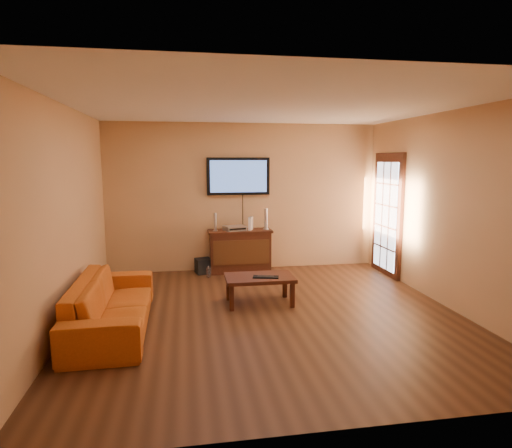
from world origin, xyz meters
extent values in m
plane|color=#391F10|center=(0.00, 0.00, 0.00)|extent=(5.00, 5.00, 0.00)
plane|color=tan|center=(0.00, 2.50, 1.35)|extent=(5.00, 0.00, 5.00)
plane|color=tan|center=(-2.50, 0.00, 1.35)|extent=(0.00, 5.00, 5.00)
plane|color=tan|center=(2.50, 0.00, 1.35)|extent=(0.00, 5.00, 5.00)
plane|color=white|center=(0.00, 0.00, 2.70)|extent=(5.00, 5.00, 0.00)
cube|color=black|center=(2.46, 1.70, 1.05)|extent=(0.06, 1.02, 2.22)
cube|color=white|center=(2.42, 1.70, 1.05)|extent=(0.01, 0.79, 1.89)
cube|color=black|center=(-0.11, 2.28, 0.37)|extent=(1.09, 0.41, 0.73)
cube|color=#351B0A|center=(-0.11, 2.07, 0.40)|extent=(1.00, 0.02, 0.44)
cube|color=black|center=(-0.11, 2.28, 0.75)|extent=(1.16, 0.44, 0.04)
cube|color=black|center=(-0.11, 2.46, 1.74)|extent=(1.15, 0.07, 0.68)
cube|color=#3E5FA3|center=(-0.11, 2.42, 1.74)|extent=(1.04, 0.01, 0.58)
cube|color=black|center=(-0.06, 0.46, 0.38)|extent=(0.97, 0.58, 0.05)
cube|color=black|center=(-0.48, 0.23, 0.18)|extent=(0.06, 0.06, 0.35)
cube|color=black|center=(0.36, 0.22, 0.18)|extent=(0.06, 0.06, 0.35)
cube|color=black|center=(-0.48, 0.69, 0.18)|extent=(0.06, 0.06, 0.35)
cube|color=black|center=(0.36, 0.68, 0.18)|extent=(0.06, 0.06, 0.35)
imported|color=#BA5214|center=(-1.97, -0.15, 0.42)|extent=(0.66, 2.15, 0.84)
cylinder|color=silver|center=(-0.55, 2.24, 0.78)|extent=(0.09, 0.09, 0.01)
cylinder|color=silver|center=(-0.55, 2.24, 0.94)|extent=(0.05, 0.05, 0.31)
cylinder|color=silver|center=(0.37, 2.26, 0.78)|extent=(0.11, 0.11, 0.02)
cylinder|color=silver|center=(0.37, 2.26, 0.97)|extent=(0.06, 0.06, 0.37)
cube|color=silver|center=(-0.20, 2.25, 0.82)|extent=(0.44, 0.37, 0.09)
cube|color=white|center=(0.09, 2.25, 0.89)|extent=(0.11, 0.18, 0.24)
cube|color=black|center=(-0.78, 2.27, 0.13)|extent=(0.32, 0.32, 0.27)
cylinder|color=white|center=(-0.70, 1.97, 0.09)|extent=(0.07, 0.07, 0.18)
sphere|color=white|center=(-0.70, 1.97, 0.19)|extent=(0.04, 0.04, 0.04)
cube|color=black|center=(0.01, 0.37, 0.41)|extent=(0.38, 0.22, 0.02)
cube|color=black|center=(0.01, 0.37, 0.42)|extent=(0.25, 0.15, 0.01)
camera|label=1|loc=(-1.07, -5.33, 2.03)|focal=30.00mm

